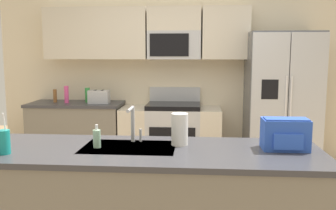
{
  "coord_description": "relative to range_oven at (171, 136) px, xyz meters",
  "views": [
    {
      "loc": [
        0.26,
        -3.18,
        1.59
      ],
      "look_at": [
        -0.04,
        0.6,
        1.05
      ],
      "focal_mm": 39.52,
      "sensor_mm": 36.0,
      "label": 1
    }
  ],
  "objects": [
    {
      "name": "range_oven",
      "position": [
        0.0,
        0.0,
        0.0
      ],
      "size": [
        1.36,
        0.61,
        1.1
      ],
      "color": "#B7BABF",
      "rests_on": "ground"
    },
    {
      "name": "kitchen_wall_unit",
      "position": [
        -0.05,
        0.28,
        1.03
      ],
      "size": [
        5.2,
        0.43,
        2.6
      ],
      "color": "beige",
      "rests_on": "ground"
    },
    {
      "name": "island_counter",
      "position": [
        -0.04,
        -2.42,
        0.01
      ],
      "size": [
        2.59,
        0.84,
        0.9
      ],
      "color": "slate",
      "rests_on": "ground"
    },
    {
      "name": "soap_dispenser",
      "position": [
        -0.37,
        -2.4,
        0.53
      ],
      "size": [
        0.06,
        0.06,
        0.17
      ],
      "color": "#A5D8B2",
      "rests_on": "island_counter"
    },
    {
      "name": "paper_towel_roll",
      "position": [
        0.23,
        -2.27,
        0.58
      ],
      "size": [
        0.12,
        0.12,
        0.24
      ],
      "primitive_type": "cylinder",
      "color": "white",
      "rests_on": "island_counter"
    },
    {
      "name": "pepper_mill",
      "position": [
        -1.62,
        -0.0,
        0.55
      ],
      "size": [
        0.05,
        0.05,
        0.18
      ],
      "primitive_type": "cylinder",
      "color": "brown",
      "rests_on": "back_counter"
    },
    {
      "name": "sink_faucet",
      "position": [
        -0.13,
        -2.22,
        0.62
      ],
      "size": [
        0.09,
        0.21,
        0.28
      ],
      "color": "#B7BABF",
      "rests_on": "island_counter"
    },
    {
      "name": "refrigerator",
      "position": [
        1.46,
        -0.07,
        0.48
      ],
      "size": [
        0.9,
        0.76,
        1.85
      ],
      "color": "#4C4F54",
      "rests_on": "ground"
    },
    {
      "name": "bottle_green",
      "position": [
        -1.17,
        0.05,
        0.56
      ],
      "size": [
        0.07,
        0.07,
        0.2
      ],
      "primitive_type": "cylinder",
      "color": "green",
      "rests_on": "back_counter"
    },
    {
      "name": "drink_cup_teal",
      "position": [
        -0.96,
        -2.62,
        0.54
      ],
      "size": [
        0.08,
        0.08,
        0.29
      ],
      "color": "teal",
      "rests_on": "island_counter"
    },
    {
      "name": "backpack",
      "position": [
        0.98,
        -2.35,
        0.57
      ],
      "size": [
        0.32,
        0.22,
        0.23
      ],
      "color": "blue",
      "rests_on": "island_counter"
    },
    {
      "name": "back_counter",
      "position": [
        -1.33,
        -0.0,
        0.01
      ],
      "size": [
        1.28,
        0.63,
        0.9
      ],
      "color": "slate",
      "rests_on": "ground"
    },
    {
      "name": "bottle_pink",
      "position": [
        -1.44,
        -0.05,
        0.57
      ],
      "size": [
        0.06,
        0.06,
        0.23
      ],
      "primitive_type": "cylinder",
      "color": "#EA4C93",
      "rests_on": "back_counter"
    },
    {
      "name": "toaster",
      "position": [
        -0.98,
        -0.05,
        0.55
      ],
      "size": [
        0.28,
        0.16,
        0.18
      ],
      "color": "#B7BABF",
      "rests_on": "back_counter"
    }
  ]
}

